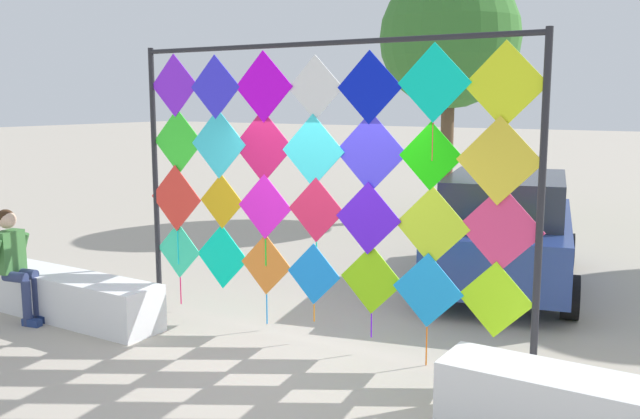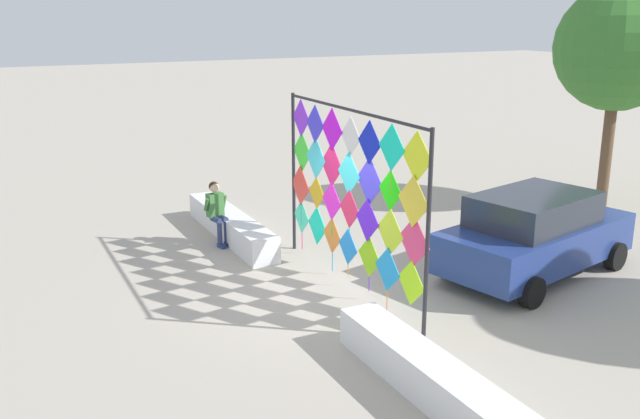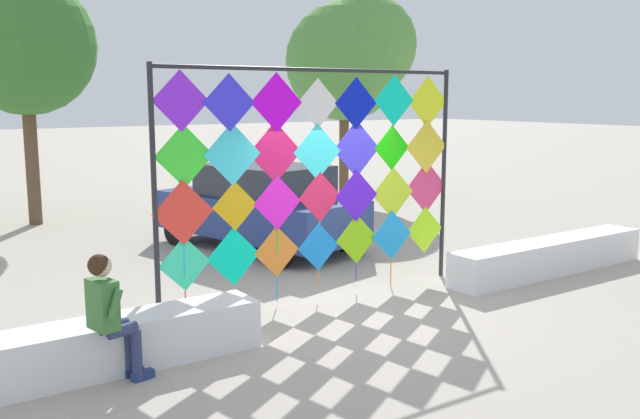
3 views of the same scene
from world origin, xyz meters
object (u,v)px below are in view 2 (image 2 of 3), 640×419
at_px(parked_car, 535,234).
at_px(tree_palm_like, 624,47).
at_px(seated_vendor, 217,208).
at_px(kite_display_rack, 350,185).

height_order(parked_car, tree_palm_like, tree_palm_like).
xyz_separation_m(seated_vendor, tree_palm_like, (1.61, 10.31, 3.33)).
bearing_deg(seated_vendor, kite_display_rack, 21.00).
xyz_separation_m(kite_display_rack, seated_vendor, (-3.55, -1.36, -1.15)).
relative_size(parked_car, tree_palm_like, 0.80).
xyz_separation_m(kite_display_rack, parked_car, (1.05, 3.56, -1.13)).
bearing_deg(parked_car, seated_vendor, -133.08).
xyz_separation_m(parked_car, tree_palm_like, (-2.99, 5.39, 3.31)).
relative_size(seated_vendor, tree_palm_like, 0.25).
height_order(kite_display_rack, parked_car, kite_display_rack).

